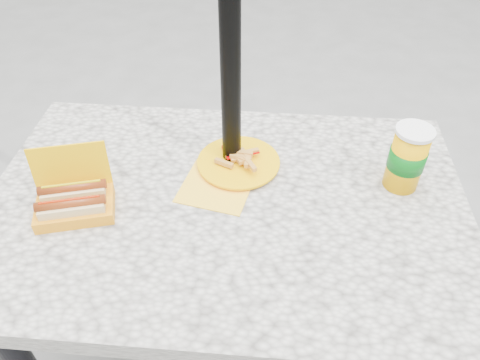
# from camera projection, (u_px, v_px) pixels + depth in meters

# --- Properties ---
(ground) EXTENTS (60.00, 60.00, 0.00)m
(ground) POSITION_uv_depth(u_px,v_px,m) (230.00, 351.00, 1.66)
(ground) COLOR slate
(picnic_table) EXTENTS (1.20, 0.80, 0.75)m
(picnic_table) POSITION_uv_depth(u_px,v_px,m) (226.00, 230.00, 1.23)
(picnic_table) COLOR beige
(picnic_table) RESTS_ON ground
(umbrella_pole) EXTENTS (0.05, 0.05, 2.20)m
(umbrella_pole) POSITION_uv_depth(u_px,v_px,m) (230.00, 39.00, 1.04)
(umbrella_pole) COLOR black
(umbrella_pole) RESTS_ON ground
(hotdog_box) EXTENTS (0.21, 0.18, 0.15)m
(hotdog_box) POSITION_uv_depth(u_px,v_px,m) (74.00, 201.00, 1.11)
(hotdog_box) COLOR #F0AF00
(hotdog_box) RESTS_ON picnic_table
(fries_plate) EXTENTS (0.26, 0.30, 0.04)m
(fries_plate) POSITION_uv_depth(u_px,v_px,m) (237.00, 163.00, 1.25)
(fries_plate) COLOR yellow
(fries_plate) RESTS_ON picnic_table
(soda_cup) EXTENTS (0.09, 0.09, 0.17)m
(soda_cup) POSITION_uv_depth(u_px,v_px,m) (407.00, 158.00, 1.15)
(soda_cup) COLOR #FFAF00
(soda_cup) RESTS_ON picnic_table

